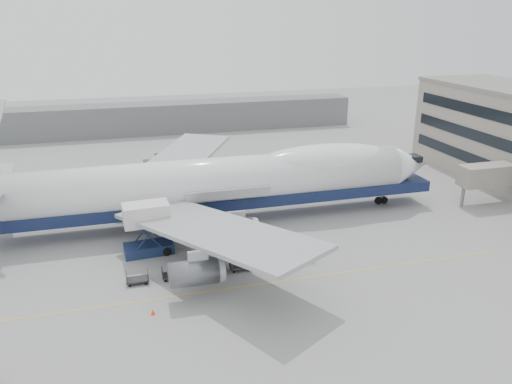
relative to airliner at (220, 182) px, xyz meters
name	(u,v)px	position (x,y,z in m)	size (l,w,h in m)	color
ground	(237,260)	(-0.64, -12.00, -5.62)	(260.00, 260.00, 0.00)	gray
apron_line	(251,286)	(-0.64, -18.00, -5.62)	(60.00, 0.15, 0.01)	gold
hangar	(126,120)	(-10.64, 58.00, -2.12)	(110.00, 8.00, 7.00)	slate
airliner	(220,182)	(0.00, 0.00, 0.00)	(67.00, 55.30, 19.98)	white
catering_truck	(147,226)	(-10.26, -7.48, -2.16)	(5.81, 4.22, 6.24)	navy
traffic_cone	(153,312)	(-10.85, -20.66, -5.36)	(0.39, 0.39, 0.57)	#F6440C
dolly_0	(138,279)	(-11.91, -14.36, -5.09)	(2.30, 1.35, 1.30)	#2D2D30
dolly_1	(173,274)	(-8.22, -14.36, -5.09)	(2.30, 1.35, 1.30)	#2D2D30
dolly_2	(207,270)	(-4.54, -14.36, -5.09)	(2.30, 1.35, 1.30)	#2D2D30
dolly_3	(240,265)	(-0.85, -14.36, -5.09)	(2.30, 1.35, 1.30)	#2D2D30
dolly_4	(272,261)	(2.84, -14.36, -5.09)	(2.30, 1.35, 1.30)	#2D2D30
dolly_5	(303,257)	(6.53, -14.36, -5.09)	(2.30, 1.35, 1.30)	#2D2D30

